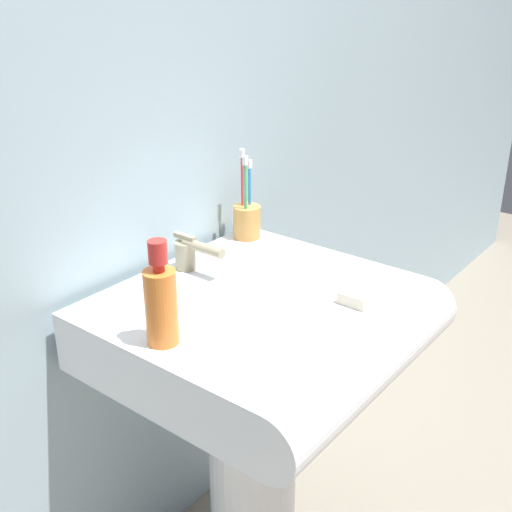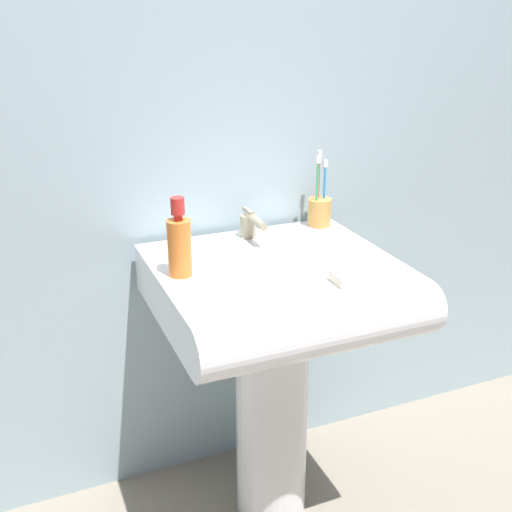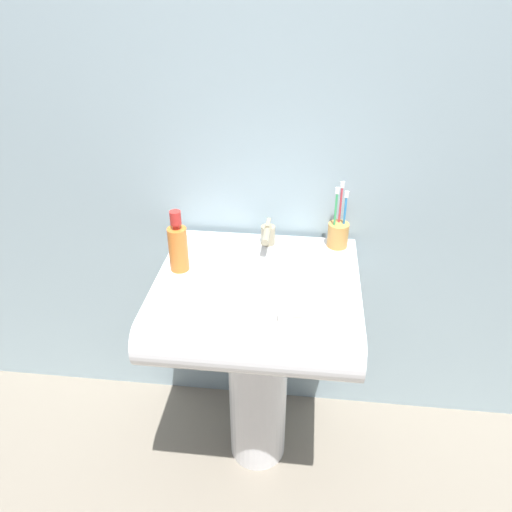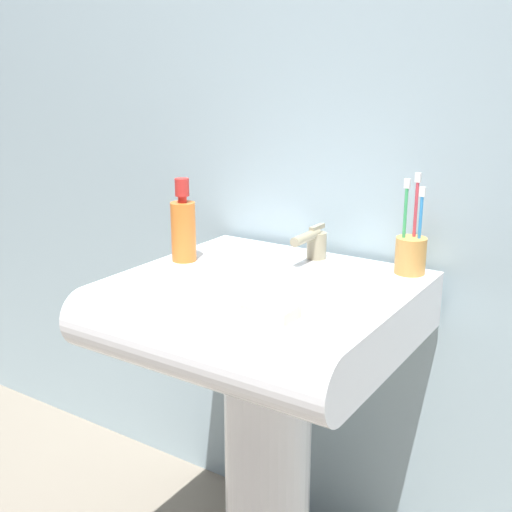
% 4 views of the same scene
% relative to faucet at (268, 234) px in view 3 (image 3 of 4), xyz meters
% --- Properties ---
extents(ground_plane, '(6.00, 6.00, 0.00)m').
position_rel_faucet_xyz_m(ground_plane, '(-0.01, -0.18, -0.80)').
color(ground_plane, gray).
rests_on(ground_plane, ground).
extents(wall_back, '(5.00, 0.05, 2.40)m').
position_rel_faucet_xyz_m(wall_back, '(-0.01, 0.12, 0.40)').
color(wall_back, '#9EB7C1').
rests_on(wall_back, ground).
extents(sink_pedestal, '(0.20, 0.20, 0.64)m').
position_rel_faucet_xyz_m(sink_pedestal, '(-0.01, -0.18, -0.48)').
color(sink_pedestal, white).
rests_on(sink_pedestal, ground).
extents(sink_basin, '(0.58, 0.56, 0.12)m').
position_rel_faucet_xyz_m(sink_basin, '(-0.01, -0.23, -0.10)').
color(sink_basin, white).
rests_on(sink_basin, sink_pedestal).
extents(faucet, '(0.05, 0.13, 0.08)m').
position_rel_faucet_xyz_m(faucet, '(0.00, 0.00, 0.00)').
color(faucet, tan).
rests_on(faucet, sink_basin).
extents(toothbrush_cup, '(0.07, 0.07, 0.22)m').
position_rel_faucet_xyz_m(toothbrush_cup, '(0.22, 0.02, 0.01)').
color(toothbrush_cup, '#D19347').
rests_on(toothbrush_cup, sink_basin).
extents(soap_bottle, '(0.06, 0.06, 0.19)m').
position_rel_faucet_xyz_m(soap_bottle, '(-0.25, -0.17, 0.04)').
color(soap_bottle, orange).
rests_on(soap_bottle, sink_basin).
extents(bar_soap, '(0.09, 0.06, 0.02)m').
position_rel_faucet_xyz_m(bar_soap, '(0.11, -0.36, -0.03)').
color(bar_soap, silver).
rests_on(bar_soap, sink_basin).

